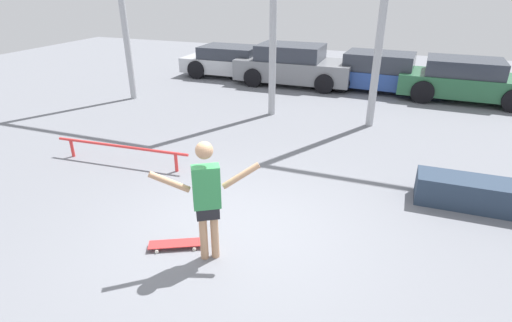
{
  "coord_description": "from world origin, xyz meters",
  "views": [
    {
      "loc": [
        2.14,
        -4.75,
        3.66
      ],
      "look_at": [
        -0.04,
        1.06,
        0.8
      ],
      "focal_mm": 28.0,
      "sensor_mm": 36.0,
      "label": 1
    }
  ],
  "objects_px": {
    "skateboarder": "(207,195)",
    "parked_car_silver": "(233,62)",
    "grind_rail": "(121,149)",
    "grind_box": "(503,198)",
    "parked_car_blue": "(381,73)",
    "skateboard": "(176,244)",
    "parked_car_grey": "(293,65)",
    "parked_car_green": "(466,80)"
  },
  "relations": [
    {
      "from": "parked_car_green",
      "to": "grind_rail",
      "type": "bearing_deg",
      "value": -130.29
    },
    {
      "from": "skateboarder",
      "to": "parked_car_blue",
      "type": "bearing_deg",
      "value": 50.52
    },
    {
      "from": "grind_rail",
      "to": "grind_box",
      "type": "bearing_deg",
      "value": 5.4
    },
    {
      "from": "grind_rail",
      "to": "parked_car_silver",
      "type": "distance_m",
      "value": 8.61
    },
    {
      "from": "grind_box",
      "to": "parked_car_silver",
      "type": "bearing_deg",
      "value": 137.11
    },
    {
      "from": "parked_car_green",
      "to": "skateboarder",
      "type": "bearing_deg",
      "value": -109.85
    },
    {
      "from": "parked_car_grey",
      "to": "parked_car_green",
      "type": "distance_m",
      "value": 5.81
    },
    {
      "from": "skateboard",
      "to": "parked_car_blue",
      "type": "xyz_separation_m",
      "value": [
        2.02,
        10.56,
        0.57
      ]
    },
    {
      "from": "parked_car_blue",
      "to": "parked_car_grey",
      "type": "bearing_deg",
      "value": -172.64
    },
    {
      "from": "parked_car_blue",
      "to": "parked_car_green",
      "type": "relative_size",
      "value": 1.01
    },
    {
      "from": "grind_box",
      "to": "parked_car_blue",
      "type": "height_order",
      "value": "parked_car_blue"
    },
    {
      "from": "grind_box",
      "to": "parked_car_grey",
      "type": "bearing_deg",
      "value": 127.93
    },
    {
      "from": "parked_car_grey",
      "to": "skateboarder",
      "type": "bearing_deg",
      "value": -80.72
    },
    {
      "from": "grind_rail",
      "to": "parked_car_green",
      "type": "relative_size",
      "value": 0.75
    },
    {
      "from": "grind_rail",
      "to": "parked_car_silver",
      "type": "bearing_deg",
      "value": 97.52
    },
    {
      "from": "parked_car_silver",
      "to": "parked_car_grey",
      "type": "height_order",
      "value": "parked_car_grey"
    },
    {
      "from": "parked_car_silver",
      "to": "parked_car_blue",
      "type": "xyz_separation_m",
      "value": [
        5.77,
        -0.15,
        0.03
      ]
    },
    {
      "from": "skateboarder",
      "to": "parked_car_grey",
      "type": "bearing_deg",
      "value": 67.64
    },
    {
      "from": "skateboarder",
      "to": "parked_car_silver",
      "type": "height_order",
      "value": "skateboarder"
    },
    {
      "from": "grind_box",
      "to": "parked_car_green",
      "type": "distance_m",
      "value": 7.36
    },
    {
      "from": "parked_car_silver",
      "to": "parked_car_green",
      "type": "bearing_deg",
      "value": -3.2
    },
    {
      "from": "grind_box",
      "to": "parked_car_blue",
      "type": "relative_size",
      "value": 0.66
    },
    {
      "from": "skateboarder",
      "to": "grind_rail",
      "type": "bearing_deg",
      "value": 113.79
    },
    {
      "from": "skateboard",
      "to": "grind_box",
      "type": "bearing_deg",
      "value": 4.52
    },
    {
      "from": "parked_car_green",
      "to": "grind_box",
      "type": "bearing_deg",
      "value": -87.92
    },
    {
      "from": "parked_car_silver",
      "to": "parked_car_blue",
      "type": "height_order",
      "value": "parked_car_blue"
    },
    {
      "from": "parked_car_green",
      "to": "parked_car_silver",
      "type": "bearing_deg",
      "value": 178.6
    },
    {
      "from": "parked_car_silver",
      "to": "parked_car_blue",
      "type": "relative_size",
      "value": 0.97
    },
    {
      "from": "skateboarder",
      "to": "parked_car_green",
      "type": "bearing_deg",
      "value": 36.47
    },
    {
      "from": "skateboard",
      "to": "grind_box",
      "type": "xyz_separation_m",
      "value": [
        4.69,
        2.87,
        0.19
      ]
    },
    {
      "from": "parked_car_grey",
      "to": "parked_car_blue",
      "type": "bearing_deg",
      "value": 3.93
    },
    {
      "from": "skateboarder",
      "to": "grind_rail",
      "type": "xyz_separation_m",
      "value": [
        -3.2,
        2.2,
        -0.67
      ]
    },
    {
      "from": "skateboarder",
      "to": "skateboard",
      "type": "height_order",
      "value": "skateboarder"
    },
    {
      "from": "grind_rail",
      "to": "parked_car_silver",
      "type": "height_order",
      "value": "parked_car_silver"
    },
    {
      "from": "skateboarder",
      "to": "skateboard",
      "type": "xyz_separation_m",
      "value": [
        -0.58,
        0.02,
        -0.96
      ]
    },
    {
      "from": "parked_car_grey",
      "to": "parked_car_blue",
      "type": "height_order",
      "value": "parked_car_grey"
    },
    {
      "from": "grind_box",
      "to": "parked_car_grey",
      "type": "relative_size",
      "value": 0.66
    },
    {
      "from": "skateboard",
      "to": "parked_car_blue",
      "type": "relative_size",
      "value": 0.19
    },
    {
      "from": "grind_rail",
      "to": "parked_car_green",
      "type": "distance_m",
      "value": 10.86
    },
    {
      "from": "skateboard",
      "to": "parked_car_green",
      "type": "height_order",
      "value": "parked_car_green"
    },
    {
      "from": "grind_box",
      "to": "grind_rail",
      "type": "xyz_separation_m",
      "value": [
        -7.32,
        -0.69,
        0.09
      ]
    },
    {
      "from": "skateboarder",
      "to": "parked_car_green",
      "type": "height_order",
      "value": "skateboarder"
    }
  ]
}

